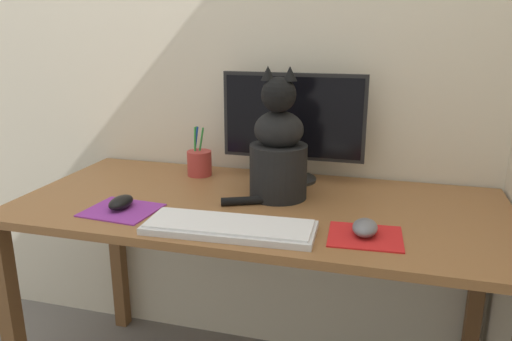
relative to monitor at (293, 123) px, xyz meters
name	(u,v)px	position (x,y,z in m)	size (l,w,h in m)	color
wall_back	(288,31)	(-0.05, 0.13, 0.30)	(7.00, 0.04, 2.50)	beige
desk	(259,231)	(-0.05, -0.25, -0.30)	(1.49, 0.69, 0.75)	brown
monitor	(293,123)	(0.00, 0.00, 0.00)	(0.49, 0.17, 0.37)	black
keyboard	(230,227)	(-0.07, -0.49, -0.19)	(0.46, 0.18, 0.02)	silver
mousepad_left	(122,210)	(-0.42, -0.43, -0.20)	(0.21, 0.19, 0.00)	purple
mousepad_right	(365,236)	(0.28, -0.43, -0.20)	(0.20, 0.18, 0.00)	red
computer_mouse_left	(121,202)	(-0.43, -0.42, -0.18)	(0.06, 0.10, 0.04)	black
computer_mouse_right	(365,227)	(0.28, -0.42, -0.18)	(0.06, 0.10, 0.04)	slate
cat	(278,151)	(-0.01, -0.19, -0.05)	(0.25, 0.23, 0.41)	black
pen_cup	(199,163)	(-0.34, -0.03, -0.16)	(0.09, 0.09, 0.18)	#B23833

